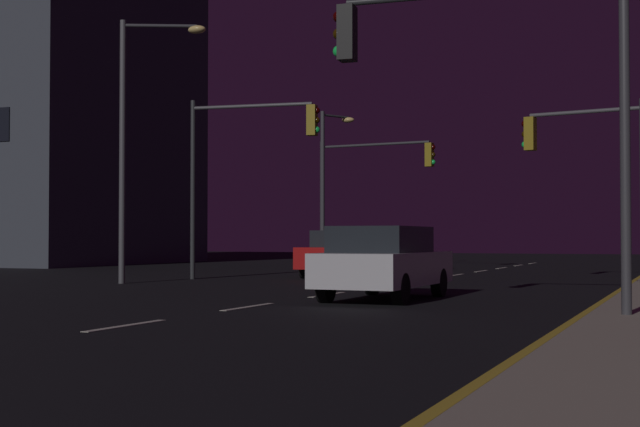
% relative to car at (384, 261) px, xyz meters
% --- Properties ---
extents(ground_plane, '(112.00, 112.00, 0.00)m').
position_rel_car_xyz_m(ground_plane, '(-1.75, 1.56, -0.82)').
color(ground_plane, black).
rests_on(ground_plane, ground).
extents(lane_markings_center, '(0.14, 50.00, 0.01)m').
position_rel_car_xyz_m(lane_markings_center, '(-1.75, 5.06, -0.82)').
color(lane_markings_center, silver).
rests_on(lane_markings_center, ground).
extents(lane_edge_line, '(0.14, 53.00, 0.01)m').
position_rel_car_xyz_m(lane_edge_line, '(4.37, 6.56, -0.82)').
color(lane_edge_line, gold).
rests_on(lane_edge_line, ground).
extents(car, '(1.83, 4.40, 1.57)m').
position_rel_car_xyz_m(car, '(0.00, 0.00, 0.00)').
color(car, silver).
rests_on(car, ground).
extents(car_oncoming, '(2.06, 4.49, 1.57)m').
position_rel_car_xyz_m(car_oncoming, '(-4.90, 10.06, 0.00)').
color(car_oncoming, '#B71414').
rests_on(car_oncoming, ground).
extents(traffic_light_far_center, '(4.83, 0.62, 5.48)m').
position_rel_car_xyz_m(traffic_light_far_center, '(3.11, -3.77, 3.23)').
color(traffic_light_far_center, '#38383D').
rests_on(traffic_light_far_center, sidewalk_right).
extents(traffic_light_near_right, '(4.28, 0.80, 5.76)m').
position_rel_car_xyz_m(traffic_light_near_right, '(-7.01, 7.00, 3.24)').
color(traffic_light_near_right, '#2D3033').
rests_on(traffic_light_near_right, ground).
extents(traffic_light_near_left, '(3.38, 0.69, 4.94)m').
position_rel_car_xyz_m(traffic_light_near_left, '(3.38, 7.48, 2.78)').
color(traffic_light_near_left, '#2D3033').
rests_on(traffic_light_near_left, sidewalk_right).
extents(traffic_light_far_left, '(5.15, 0.63, 5.43)m').
position_rel_car_xyz_m(traffic_light_far_left, '(-6.29, 16.74, 3.06)').
color(traffic_light_far_left, '#4C4C51').
rests_on(traffic_light_far_left, ground).
extents(street_lamp_mid_block, '(1.03, 1.54, 6.69)m').
position_rel_car_xyz_m(street_lamp_mid_block, '(-8.31, 17.04, 3.22)').
color(street_lamp_mid_block, '#38383D').
rests_on(street_lamp_mid_block, ground).
extents(street_lamp_across_street, '(2.31, 1.19, 7.69)m').
position_rel_car_xyz_m(street_lamp_across_street, '(-8.88, 3.72, 3.82)').
color(street_lamp_across_street, '#4C4C51').
rests_on(street_lamp_across_street, ground).
extents(building_distant, '(17.68, 13.58, 19.54)m').
position_rel_car_xyz_m(building_distant, '(-28.28, 19.45, 8.95)').
color(building_distant, '#3D424C').
rests_on(building_distant, ground).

